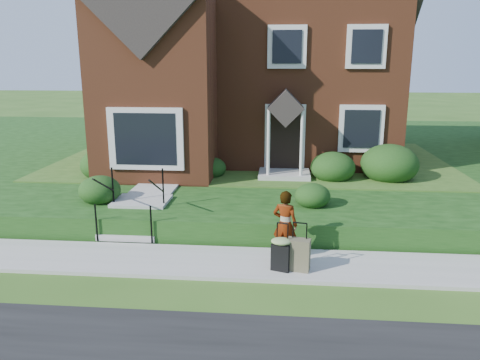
# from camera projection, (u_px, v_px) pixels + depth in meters

# --- Properties ---
(ground) EXTENTS (120.00, 120.00, 0.00)m
(ground) POSITION_uv_depth(u_px,v_px,m) (227.00, 264.00, 9.86)
(ground) COLOR #2D5119
(ground) RESTS_ON ground
(sidewalk) EXTENTS (60.00, 1.60, 0.08)m
(sidewalk) POSITION_uv_depth(u_px,v_px,m) (227.00, 263.00, 9.85)
(sidewalk) COLOR #9E9B93
(sidewalk) RESTS_ON ground
(terrace) EXTENTS (44.00, 20.00, 0.60)m
(terrace) POSITION_uv_depth(u_px,v_px,m) (349.00, 155.00, 19.97)
(terrace) COLOR #14360E
(terrace) RESTS_ON ground
(walkway) EXTENTS (1.20, 6.00, 0.06)m
(walkway) POSITION_uv_depth(u_px,v_px,m) (167.00, 177.00, 14.75)
(walkway) COLOR #9E9B93
(walkway) RESTS_ON terrace
(main_house) EXTENTS (10.40, 10.20, 9.40)m
(main_house) POSITION_uv_depth(u_px,v_px,m) (250.00, 32.00, 17.87)
(main_house) COLOR brown
(main_house) RESTS_ON terrace
(front_steps) EXTENTS (1.40, 2.02, 1.50)m
(front_steps) POSITION_uv_depth(u_px,v_px,m) (137.00, 213.00, 11.74)
(front_steps) COLOR #9E9B93
(front_steps) RESTS_ON ground
(foundation_shrubs) EXTENTS (10.54, 4.50, 1.23)m
(foundation_shrubs) POSITION_uv_depth(u_px,v_px,m) (276.00, 165.00, 14.18)
(foundation_shrubs) COLOR black
(foundation_shrubs) RESTS_ON terrace
(woman) EXTENTS (0.63, 0.52, 1.48)m
(woman) POSITION_uv_depth(u_px,v_px,m) (285.00, 224.00, 9.87)
(woman) COLOR #999999
(woman) RESTS_ON sidewalk
(suitcase_black) EXTENTS (0.49, 0.45, 0.99)m
(suitcase_black) POSITION_uv_depth(u_px,v_px,m) (281.00, 252.00, 9.32)
(suitcase_black) COLOR black
(suitcase_black) RESTS_ON sidewalk
(suitcase_olive) EXTENTS (0.50, 0.34, 0.99)m
(suitcase_olive) POSITION_uv_depth(u_px,v_px,m) (298.00, 255.00, 9.34)
(suitcase_olive) COLOR brown
(suitcase_olive) RESTS_ON sidewalk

